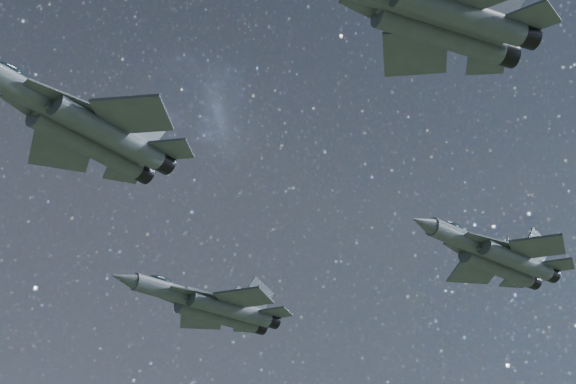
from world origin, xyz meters
TOP-DOWN VIEW (x-y plane):
  - jet_lead at (-16.00, 4.12)m, footprint 19.67×13.33m
  - jet_left at (2.45, 17.00)m, footprint 16.82×11.90m
  - jet_right at (-4.97, -19.00)m, footprint 17.84×12.32m
  - jet_slot at (14.99, -4.33)m, footprint 15.95×11.22m

SIDE VIEW (x-z plane):
  - jet_slot at x=14.99m, z-range 143.37..147.40m
  - jet_left at x=2.45m, z-range 143.25..147.51m
  - jet_right at x=-4.97m, z-range 147.55..152.03m
  - jet_lead at x=-16.00m, z-range 147.79..152.74m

